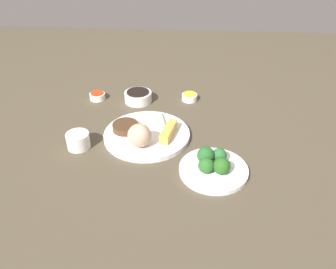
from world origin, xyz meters
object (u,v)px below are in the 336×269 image
at_px(soy_sauce_bowl, 138,97).
at_px(sauce_ramekin_hot_mustard, 189,97).
at_px(sauce_ramekin_sweet_and_sour, 97,96).
at_px(broccoli_plate, 213,170).
at_px(main_plate, 147,135).
at_px(teacup, 78,140).

xyz_separation_m(soy_sauce_bowl, sauce_ramekin_hot_mustard, (0.02, -0.19, -0.01)).
bearing_deg(sauce_ramekin_sweet_and_sour, broccoli_plate, -133.25).
xyz_separation_m(main_plate, sauce_ramekin_sweet_and_sour, (0.24, 0.22, 0.00)).
xyz_separation_m(broccoli_plate, sauce_ramekin_hot_mustard, (0.42, 0.07, 0.00)).
bearing_deg(broccoli_plate, main_plate, 52.38).
xyz_separation_m(broccoli_plate, soy_sauce_bowl, (0.39, 0.27, 0.01)).
xyz_separation_m(broccoli_plate, sauce_ramekin_sweet_and_sour, (0.40, 0.42, 0.00)).
height_order(broccoli_plate, sauce_ramekin_hot_mustard, sauce_ramekin_hot_mustard).
bearing_deg(teacup, sauce_ramekin_sweet_and_sour, 3.46).
height_order(broccoli_plate, teacup, teacup).
distance_m(main_plate, teacup, 0.21).
distance_m(broccoli_plate, sauce_ramekin_hot_mustard, 0.42).
bearing_deg(sauce_ramekin_sweet_and_sour, main_plate, -137.73).
distance_m(broccoli_plate, teacup, 0.42).
height_order(broccoli_plate, soy_sauce_bowl, soy_sauce_bowl).
height_order(soy_sauce_bowl, sauce_ramekin_sweet_and_sour, soy_sauce_bowl).
height_order(sauce_ramekin_hot_mustard, teacup, teacup).
distance_m(broccoli_plate, soy_sauce_bowl, 0.47).
bearing_deg(soy_sauce_bowl, sauce_ramekin_sweet_and_sour, 87.36).
xyz_separation_m(main_plate, sauce_ramekin_hot_mustard, (0.26, -0.13, 0.00)).
height_order(sauce_ramekin_sweet_and_sour, sauce_ramekin_hot_mustard, same).
bearing_deg(teacup, soy_sauce_bowl, -24.57).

